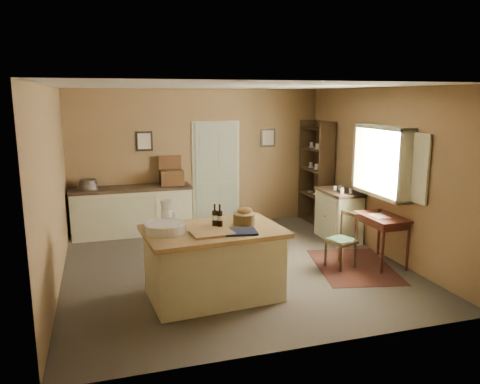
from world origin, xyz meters
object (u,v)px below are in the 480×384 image
Objects in this scene: desk_chair at (341,241)px; right_cabinet at (339,215)px; sideboard at (133,209)px; writing_desk at (382,222)px; shelving_unit at (318,173)px; work_island at (213,261)px.

right_cabinet is at bearing 44.23° from desk_chair.
right_cabinet is at bearing -21.86° from sideboard.
sideboard is 3.81m from right_cabinet.
desk_chair reaches higher than writing_desk.
work_island is at bearing -134.72° from shelving_unit.
sideboard reaches higher than writing_desk.
right_cabinet is (-0.00, 1.34, -0.21)m from writing_desk.
writing_desk is 2.55m from shelving_unit.
sideboard is at bearing 118.13° from desk_chair.
shelving_unit reaches higher than writing_desk.
right_cabinet is at bearing 27.72° from work_island.
work_island reaches higher than desk_chair.
desk_chair is 1.45m from right_cabinet.
desk_chair is 0.83× the size of right_cabinet.
sideboard is 3.95m from desk_chair.
shelving_unit reaches higher than sideboard.
work_island is 4.19m from shelving_unit.
sideboard is at bearing 98.80° from work_island.
shelving_unit is (0.15, 1.18, 0.58)m from right_cabinet.
work_island is 3.28m from right_cabinet.
desk_chair is at bearing 175.66° from writing_desk.
sideboard is (-0.77, 3.19, -0.00)m from work_island.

